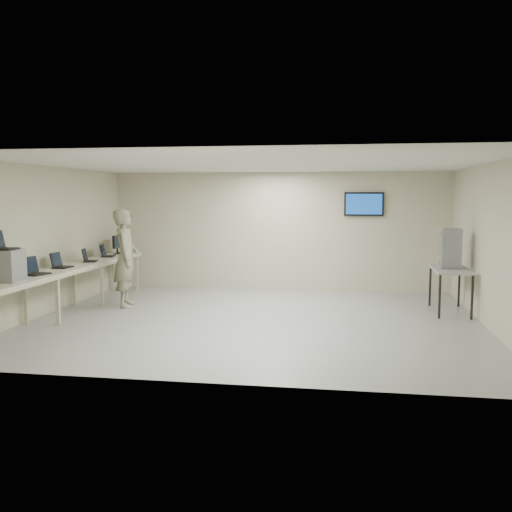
% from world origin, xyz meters
% --- Properties ---
extents(room, '(8.01, 7.01, 2.81)m').
position_xyz_m(room, '(0.03, 0.06, 1.41)').
color(room, '#989898').
rests_on(room, ground).
extents(workbench, '(0.76, 6.00, 0.90)m').
position_xyz_m(workbench, '(-3.59, 0.00, 0.83)').
color(workbench, beige).
rests_on(workbench, ground).
extents(equipment_box, '(0.45, 0.50, 0.50)m').
position_xyz_m(equipment_box, '(-3.65, -1.80, 1.15)').
color(equipment_box, gray).
rests_on(equipment_box, workbench).
extents(laptop_on_box, '(0.34, 0.40, 0.30)m').
position_xyz_m(laptop_on_box, '(-3.71, -1.80, 1.47)').
color(laptop_on_box, black).
rests_on(laptop_on_box, equipment_box).
extents(laptop_0, '(0.41, 0.45, 0.31)m').
position_xyz_m(laptop_0, '(-3.63, -1.06, 0.98)').
color(laptop_0, black).
rests_on(laptop_0, workbench).
extents(laptop_1, '(0.31, 0.38, 0.29)m').
position_xyz_m(laptop_1, '(-3.66, -0.12, 0.97)').
color(laptop_1, black).
rests_on(laptop_1, workbench).
extents(laptop_2, '(0.35, 0.39, 0.27)m').
position_xyz_m(laptop_2, '(-3.59, 0.92, 0.97)').
color(laptop_2, black).
rests_on(laptop_2, workbench).
extents(laptop_3, '(0.34, 0.38, 0.27)m').
position_xyz_m(laptop_3, '(-3.63, 1.88, 0.97)').
color(laptop_3, black).
rests_on(laptop_3, workbench).
extents(monitor_near, '(0.20, 0.44, 0.44)m').
position_xyz_m(monitor_near, '(-3.60, 2.45, 1.16)').
color(monitor_near, black).
rests_on(monitor_near, workbench).
extents(monitor_far, '(0.20, 0.46, 0.45)m').
position_xyz_m(monitor_far, '(-3.60, 2.75, 1.17)').
color(monitor_far, black).
rests_on(monitor_far, workbench).
extents(soldier, '(0.65, 0.83, 1.99)m').
position_xyz_m(soldier, '(-2.77, 0.90, 0.99)').
color(soldier, '#61694C').
rests_on(soldier, ground).
extents(side_table, '(0.67, 1.43, 0.86)m').
position_xyz_m(side_table, '(3.60, 1.32, 0.78)').
color(side_table, gray).
rests_on(side_table, ground).
extents(storage_bins, '(0.36, 0.40, 0.77)m').
position_xyz_m(storage_bins, '(3.58, 1.32, 1.24)').
color(storage_bins, gray).
rests_on(storage_bins, side_table).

